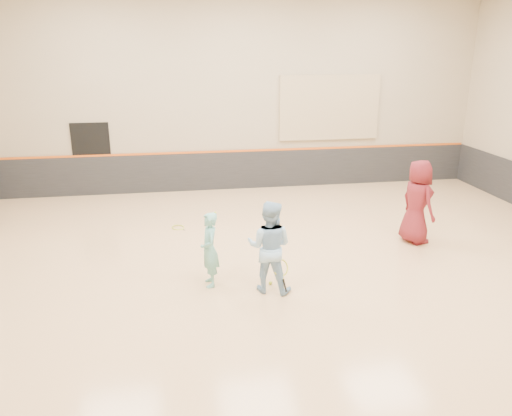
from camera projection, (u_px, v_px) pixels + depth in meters
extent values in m
cube|color=tan|center=(281.00, 270.00, 10.38)|extent=(15.00, 12.00, 0.20)
cube|color=tan|center=(241.00, 92.00, 15.05)|extent=(15.00, 0.02, 6.00)
cube|color=tan|center=(454.00, 231.00, 3.78)|extent=(15.00, 0.02, 6.00)
cube|color=#232326|center=(242.00, 170.00, 15.76)|extent=(14.90, 0.04, 1.20)
cube|color=#D85914|center=(241.00, 151.00, 15.56)|extent=(14.90, 0.03, 0.06)
cube|color=tan|center=(330.00, 108.00, 15.59)|extent=(3.20, 0.08, 2.00)
cube|color=black|center=(92.00, 160.00, 14.91)|extent=(1.10, 0.05, 2.20)
imported|color=#6AB9B1|center=(210.00, 250.00, 9.30)|extent=(0.39, 0.55, 1.44)
imported|color=#95C2E7|center=(269.00, 247.00, 9.04)|extent=(1.03, 0.94, 1.73)
imported|color=maroon|center=(417.00, 202.00, 11.32)|extent=(0.82, 1.06, 1.93)
sphere|color=gold|center=(270.00, 283.00, 9.50)|extent=(0.07, 0.07, 0.07)
sphere|color=#D6EA36|center=(428.00, 191.00, 11.20)|extent=(0.07, 0.07, 0.07)
sphere|color=#C8D832|center=(215.00, 213.00, 13.50)|extent=(0.07, 0.07, 0.07)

